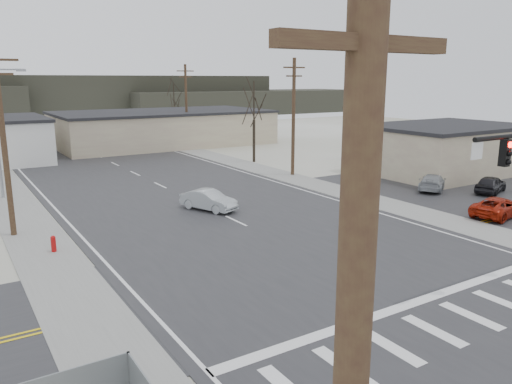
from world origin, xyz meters
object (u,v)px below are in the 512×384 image
Objects in this scene: car_far_b at (27,139)px; car_parked_dark_a at (491,184)px; car_parked_red at (499,207)px; car_parked_silver at (433,182)px; fire_hydrant at (53,244)px; car_far_a at (119,138)px; sedan_crossing at (209,200)px.

car_parked_dark_a is at bearing -80.20° from car_far_b.
car_parked_red is at bearing 108.53° from car_parked_dark_a.
car_parked_red is 7.00m from car_parked_dark_a.
car_parked_red is 1.04× the size of car_parked_silver.
car_parked_dark_a is 4.03m from car_parked_silver.
car_far_a is (15.38, 39.40, 0.28)m from fire_hydrant.
car_parked_red is at bearing 128.75° from car_parked_silver.
car_parked_red is (19.07, -53.41, -0.03)m from car_far_b.
sedan_crossing reaches higher than fire_hydrant.
car_parked_silver is at bearing -29.47° from car_parked_red.
car_parked_dark_a is (5.60, 4.21, 0.04)m from car_parked_red.
fire_hydrant is 25.50m from car_parked_red.
car_far_b is at bearing -4.46° from car_parked_silver.
car_parked_dark_a is (19.90, -6.64, -0.01)m from sedan_crossing.
car_parked_silver reaches higher than car_parked_red.
car_far_b is (-4.78, 42.57, -0.03)m from sedan_crossing.
car_parked_silver is (27.11, -0.59, 0.18)m from fire_hydrant.
car_far_a is at bearing 2.77° from car_parked_red.
car_far_b is at bearing 83.47° from fire_hydrant.
car_parked_dark_a reaches higher than car_parked_red.
car_parked_dark_a is (29.91, -3.49, 0.22)m from fire_hydrant.
car_parked_red is at bearing -60.59° from sedan_crossing.
sedan_crossing is 36.65m from car_far_a.
sedan_crossing is at bearing 105.79° from car_far_a.
car_parked_silver reaches higher than fire_hydrant.
car_far_a is at bearing -48.73° from car_far_b.
car_far_b is (-10.15, 6.32, -0.08)m from car_far_a.
car_far_a is 1.11× the size of car_parked_red.
car_parked_dark_a reaches higher than car_far_b.
car_far_b is 55.05m from car_parked_dark_a.
car_parked_dark_a is (24.67, -49.20, 0.01)m from car_far_b.
car_far_a is 41.67m from car_parked_silver.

